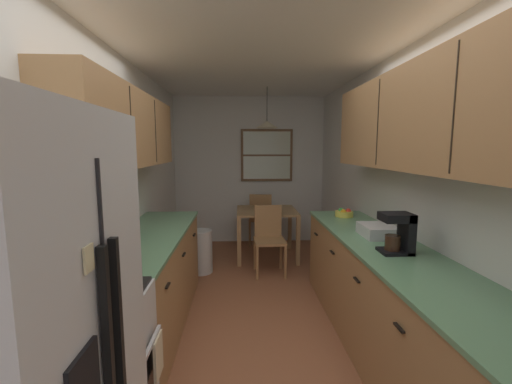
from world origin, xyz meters
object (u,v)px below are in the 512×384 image
(dining_chair_far, at_px, (261,217))
(coffee_maker, at_px, (400,232))
(dining_chair_near, at_px, (269,236))
(storage_canister, at_px, (119,247))
(trash_bin, at_px, (201,251))
(fruit_bowl, at_px, (344,213))
(microwave_over_range, at_px, (39,152))
(dish_rack, at_px, (378,231))
(table_serving_bowl, at_px, (271,209))
(stove_range, at_px, (82,382))
(dining_table, at_px, (267,217))

(dining_chair_far, distance_m, coffee_maker, 3.40)
(dining_chair_near, distance_m, coffee_maker, 2.21)
(coffee_maker, bearing_deg, storage_canister, -177.77)
(trash_bin, xyz_separation_m, storage_canister, (-0.30, -2.11, 0.71))
(trash_bin, distance_m, fruit_bowl, 1.96)
(microwave_over_range, height_order, coffee_maker, microwave_over_range)
(coffee_maker, height_order, dish_rack, coffee_maker)
(dining_chair_near, xyz_separation_m, trash_bin, (-0.92, 0.04, -0.21))
(fruit_bowl, height_order, dish_rack, dish_rack)
(dish_rack, relative_size, table_serving_bowl, 1.90)
(dining_chair_far, height_order, fruit_bowl, fruit_bowl)
(dining_chair_far, relative_size, fruit_bowl, 4.47)
(dish_rack, height_order, table_serving_bowl, dish_rack)
(coffee_maker, bearing_deg, dish_rack, 85.12)
(dining_chair_far, distance_m, table_serving_bowl, 0.77)
(dining_chair_near, relative_size, dish_rack, 2.65)
(dining_chair_near, relative_size, trash_bin, 1.56)
(stove_range, relative_size, storage_canister, 5.48)
(dining_table, distance_m, storage_canister, 2.99)
(dining_table, relative_size, fruit_bowl, 4.44)
(table_serving_bowl, bearing_deg, storage_canister, -116.28)
(dining_chair_far, bearing_deg, microwave_over_range, -108.13)
(microwave_over_range, relative_size, coffee_maker, 1.95)
(trash_bin, height_order, table_serving_bowl, table_serving_bowl)
(stove_range, relative_size, coffee_maker, 3.68)
(dish_rack, bearing_deg, trash_bin, 137.98)
(fruit_bowl, distance_m, table_serving_bowl, 1.43)
(dining_chair_far, bearing_deg, table_serving_bowl, -81.92)
(coffee_maker, bearing_deg, microwave_over_range, -161.49)
(trash_bin, xyz_separation_m, table_serving_bowl, (0.99, 0.51, 0.48))
(storage_canister, bearing_deg, coffee_maker, 2.23)
(dining_chair_far, height_order, coffee_maker, coffee_maker)
(microwave_over_range, distance_m, table_serving_bowl, 3.64)
(dining_chair_far, relative_size, storage_canister, 4.48)
(coffee_maker, xyz_separation_m, table_serving_bowl, (-0.71, 2.53, -0.29))
(dining_chair_near, xyz_separation_m, coffee_maker, (0.78, -1.99, 0.56))
(dining_chair_far, xyz_separation_m, dish_rack, (0.85, -2.79, 0.45))
(dining_chair_far, bearing_deg, storage_canister, -109.63)
(dining_table, distance_m, dish_rack, 2.33)
(dining_table, distance_m, fruit_bowl, 1.55)
(fruit_bowl, bearing_deg, dish_rack, -87.79)
(dining_table, relative_size, table_serving_bowl, 4.99)
(microwave_over_range, distance_m, dining_table, 3.73)
(dining_chair_far, height_order, table_serving_bowl, dining_chair_far)
(fruit_bowl, height_order, table_serving_bowl, fruit_bowl)
(storage_canister, bearing_deg, dining_table, 65.46)
(table_serving_bowl, bearing_deg, stove_range, -111.63)
(trash_bin, bearing_deg, table_serving_bowl, 27.13)
(microwave_over_range, distance_m, dining_chair_near, 3.22)
(dining_table, bearing_deg, stove_range, -110.25)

